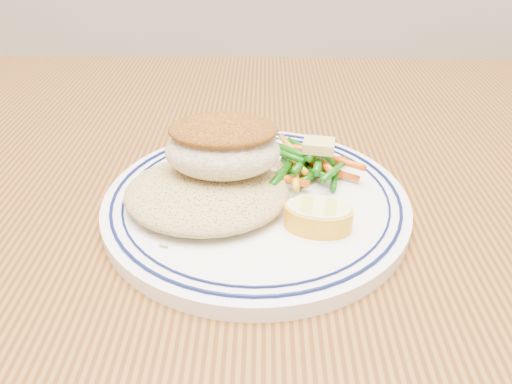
% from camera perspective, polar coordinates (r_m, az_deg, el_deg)
% --- Properties ---
extents(dining_table, '(1.50, 0.90, 0.75)m').
position_cam_1_polar(dining_table, '(0.55, 1.56, -9.42)').
color(dining_table, '#532E10').
rests_on(dining_table, ground).
extents(plate, '(0.28, 0.28, 0.02)m').
position_cam_1_polar(plate, '(0.47, 0.00, -1.08)').
color(plate, white).
rests_on(plate, dining_table).
extents(rice_pilaf, '(0.15, 0.13, 0.03)m').
position_cam_1_polar(rice_pilaf, '(0.45, -5.66, 0.30)').
color(rice_pilaf, '#A38A51').
rests_on(rice_pilaf, plate).
extents(fish_fillet, '(0.11, 0.08, 0.05)m').
position_cam_1_polar(fish_fillet, '(0.45, -3.82, 5.33)').
color(fish_fillet, beige).
rests_on(fish_fillet, rice_pilaf).
extents(vegetable_pile, '(0.11, 0.10, 0.03)m').
position_cam_1_polar(vegetable_pile, '(0.49, 5.77, 3.31)').
color(vegetable_pile, '#CC4D0A').
rests_on(vegetable_pile, plate).
extents(butter_pat, '(0.03, 0.03, 0.01)m').
position_cam_1_polar(butter_pat, '(0.48, 7.19, 5.29)').
color(butter_pat, '#D5C368').
rests_on(butter_pat, vegetable_pile).
extents(lemon_wedge, '(0.06, 0.06, 0.02)m').
position_cam_1_polar(lemon_wedge, '(0.42, 7.13, -2.68)').
color(lemon_wedge, yellow).
rests_on(lemon_wedge, plate).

